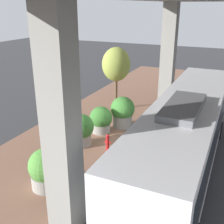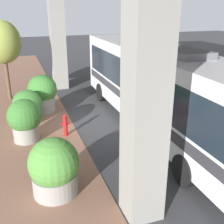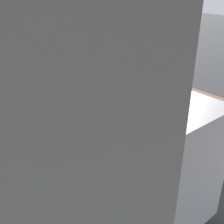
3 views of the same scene
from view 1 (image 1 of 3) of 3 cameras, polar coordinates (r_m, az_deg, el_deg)
ground_plane at (r=15.28m, az=2.66°, el=-6.63°), size 80.00×80.00×0.00m
sidewalk_strip at (r=16.50m, az=-7.06°, el=-4.54°), size 6.00×40.00×0.02m
overpass at (r=12.63m, az=21.32°, el=18.96°), size 9.40×20.73×7.88m
bus at (r=12.25m, az=14.78°, el=-4.15°), size 2.54×12.69×3.73m
fire_hydrant at (r=14.37m, az=-0.90°, el=-6.32°), size 0.37×0.18×0.96m
planter_front at (r=11.90m, az=-13.16°, el=-11.28°), size 1.44×1.44×1.74m
planter_middle at (r=16.40m, az=-2.24°, el=-1.63°), size 1.32×1.32×1.58m
planter_back at (r=14.92m, az=-6.24°, el=-3.56°), size 1.34×1.34×1.75m
planter_extra at (r=17.08m, az=2.17°, el=0.06°), size 1.46×1.46×1.92m
street_tree_near at (r=19.47m, az=0.85°, el=9.60°), size 1.95×1.95×4.42m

